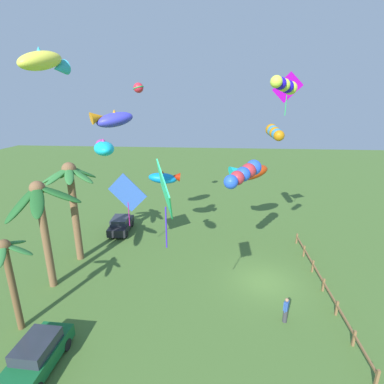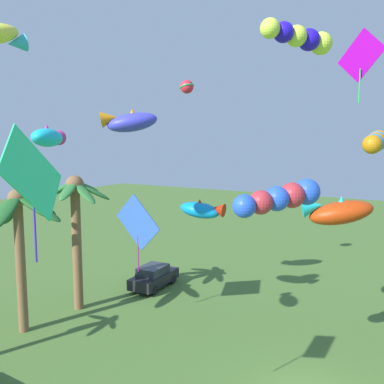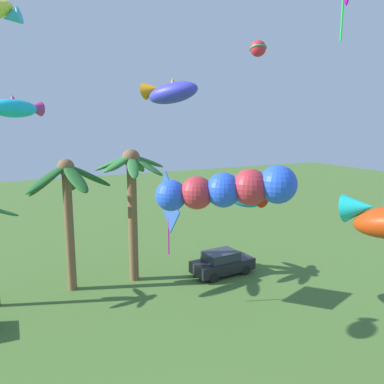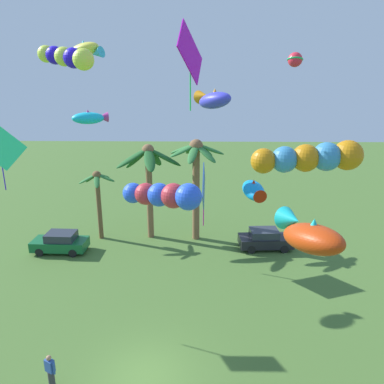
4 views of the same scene
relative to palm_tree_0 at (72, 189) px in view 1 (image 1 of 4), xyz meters
name	(u,v)px [view 1 (image 1 of 4)]	position (x,y,z in m)	size (l,w,h in m)	color
ground_plane	(264,282)	(-2.01, -14.31, -5.86)	(120.00, 120.00, 0.00)	#476B2D
palm_tree_0	(72,189)	(0.00, 0.00, 0.00)	(4.24, 4.04, 7.90)	brown
palm_tree_1	(8,266)	(-7.50, -0.09, -1.90)	(2.79, 2.69, 5.49)	brown
palm_tree_2	(41,208)	(-3.62, 0.23, -0.17)	(4.97, 4.88, 7.48)	brown
rail_fence	(324,283)	(-2.67, -18.05, -5.27)	(13.70, 0.12, 0.95)	brown
parked_car_0	(121,224)	(5.17, -1.71, -5.11)	(4.00, 1.95, 1.51)	black
parked_car_1	(37,356)	(-9.83, -2.56, -5.11)	(3.95, 1.84, 1.51)	#145B2D
spectator_0	(286,310)	(-5.75, -14.90, -5.05)	(0.49, 0.38, 1.59)	#38383D
kite_diamond_0	(127,193)	(0.54, -4.09, -0.40)	(0.22, 3.04, 4.25)	#305AB8
kite_tube_1	(244,173)	(-1.23, -12.58, 1.78)	(3.45, 2.62, 1.36)	blue
kite_fish_2	(104,148)	(-6.11, -5.24, 4.12)	(2.20, 1.69, 0.86)	#15BCDC
kite_fish_3	(249,172)	(4.58, -13.54, 0.48)	(2.71, 3.85, 1.73)	#BD350C
kite_diamond_4	(165,192)	(-9.74, -8.88, 3.09)	(2.51, 0.79, 3.59)	#2CEA8B
kite_tube_5	(285,85)	(-4.17, -14.02, 7.03)	(2.22, 1.67, 0.86)	#D6F045
kite_fish_6	(43,62)	(-6.68, -3.12, 7.93)	(2.63, 1.82, 1.22)	#ECE745
kite_fish_7	(112,119)	(1.08, -3.19, 5.04)	(2.79, 3.20, 1.44)	#3B3DDB
kite_fish_8	(165,178)	(3.43, -6.44, 0.12)	(1.47, 2.83, 1.20)	#0D89DF
kite_tube_9	(275,132)	(3.82, -15.26, 3.94)	(3.58, 0.98, 1.07)	#C1770E
kite_diamond_10	(287,88)	(-0.04, -15.08, 7.06)	(0.73, 1.79, 2.65)	#AA09B5
kite_ball_11	(138,88)	(5.79, -3.98, 7.35)	(1.08, 1.08, 0.84)	red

